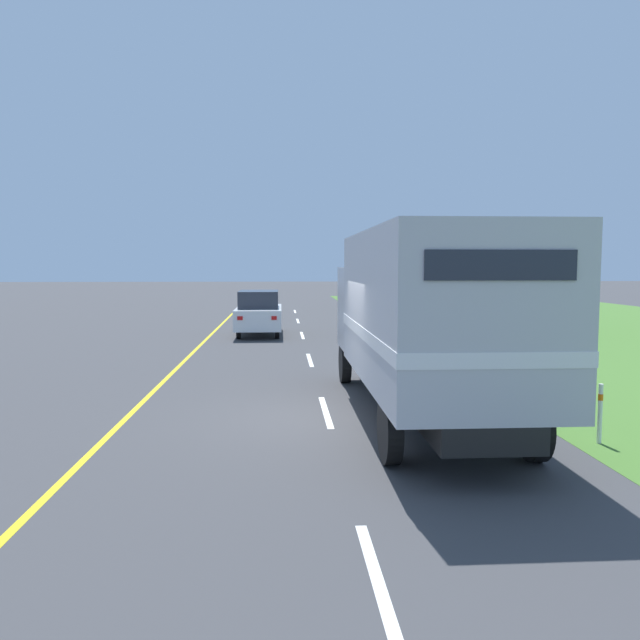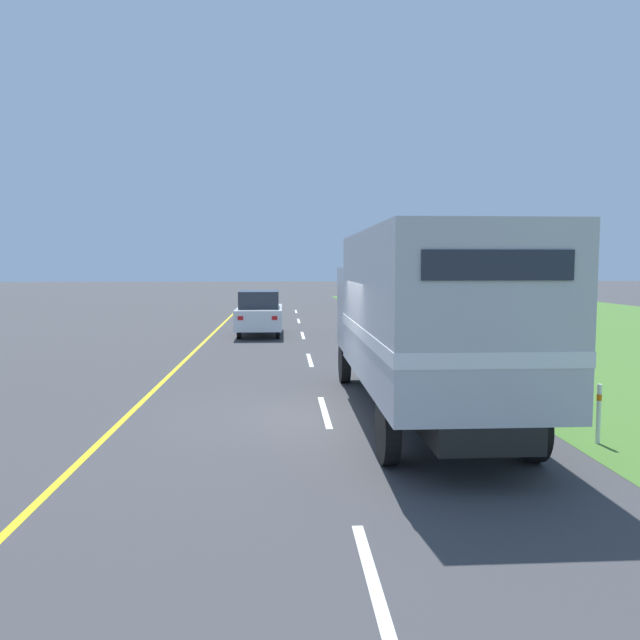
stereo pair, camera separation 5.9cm
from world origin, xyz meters
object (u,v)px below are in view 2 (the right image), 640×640
at_px(roadside_tree_far, 432,248).
at_px(delineator_post, 599,412).
at_px(roadside_tree_mid, 497,261).
at_px(roadside_tree_near, 511,260).
at_px(lead_car_white, 260,312).
at_px(horse_trailer_truck, 422,315).
at_px(highway_sign, 503,298).

xyz_separation_m(roadside_tree_far, delineator_post, (-4.22, -28.79, -3.38)).
height_order(roadside_tree_mid, roadside_tree_far, roadside_tree_far).
height_order(roadside_tree_near, roadside_tree_mid, roadside_tree_near).
bearing_deg(roadside_tree_mid, lead_car_white, -155.55).
xyz_separation_m(roadside_tree_mid, roadside_tree_far, (-1.48, 7.63, 0.84)).
relative_size(horse_trailer_truck, roadside_tree_near, 1.79).
relative_size(roadside_tree_mid, roadside_tree_far, 0.82).
xyz_separation_m(roadside_tree_near, delineator_post, (-4.42, -15.78, -2.52)).
distance_m(lead_car_white, delineator_post, 16.96).
relative_size(horse_trailer_truck, roadside_tree_mid, 1.80).
distance_m(lead_car_white, roadside_tree_near, 10.52).
relative_size(lead_car_white, delineator_post, 4.62).
xyz_separation_m(horse_trailer_truck, roadside_tree_near, (6.85, 14.08, 1.12)).
distance_m(horse_trailer_truck, roadside_tree_far, 27.96).
height_order(horse_trailer_truck, delineator_post, horse_trailer_truck).
relative_size(horse_trailer_truck, lead_car_white, 1.89).
distance_m(horse_trailer_truck, roadside_tree_near, 15.69).
xyz_separation_m(highway_sign, roadside_tree_far, (1.86, 17.84, 2.16)).
distance_m(roadside_tree_mid, delineator_post, 22.07).
bearing_deg(lead_car_white, roadside_tree_near, -0.62).
bearing_deg(horse_trailer_truck, highway_sign, 62.56).
bearing_deg(roadside_tree_far, delineator_post, -98.34).
relative_size(horse_trailer_truck, delineator_post, 8.75).
xyz_separation_m(roadside_tree_near, roadside_tree_far, (-0.19, 13.01, 0.85)).
bearing_deg(lead_car_white, horse_trailer_truck, -76.31).
relative_size(roadside_tree_far, delineator_post, 5.95).
relative_size(lead_car_white, roadside_tree_near, 0.95).
xyz_separation_m(horse_trailer_truck, delineator_post, (2.43, -1.71, -1.40)).
bearing_deg(lead_car_white, delineator_post, -69.67).
relative_size(horse_trailer_truck, highway_sign, 3.05).
height_order(lead_car_white, roadside_tree_far, roadside_tree_far).
distance_m(highway_sign, delineator_post, 11.27).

